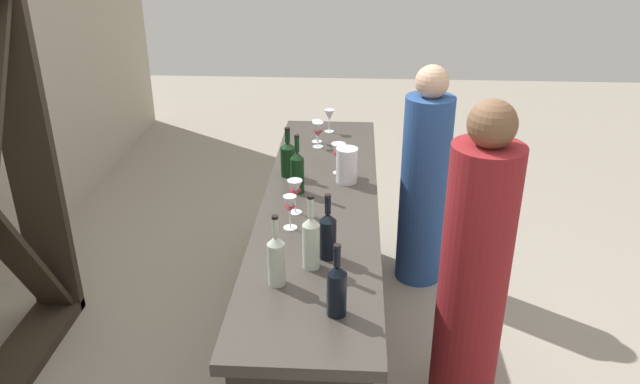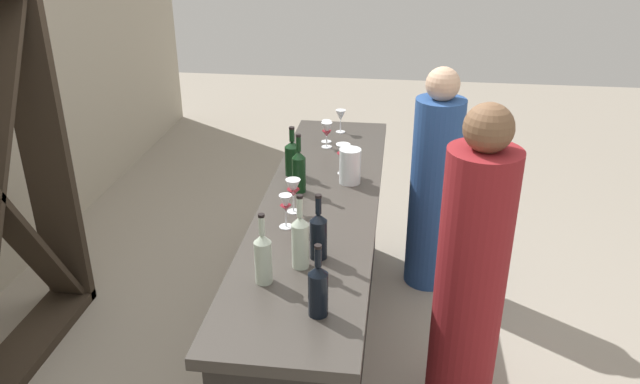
{
  "view_description": "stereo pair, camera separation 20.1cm",
  "coord_description": "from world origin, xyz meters",
  "px_view_note": "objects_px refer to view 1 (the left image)",
  "views": [
    {
      "loc": [
        -2.84,
        -0.17,
        2.34
      ],
      "look_at": [
        0.0,
        0.0,
        1.01
      ],
      "focal_mm": 35.28,
      "sensor_mm": 36.0,
      "label": 1
    },
    {
      "loc": [
        -2.82,
        -0.37,
        2.34
      ],
      "look_at": [
        0.0,
        0.0,
        1.01
      ],
      "focal_mm": 35.28,
      "sensor_mm": 36.0,
      "label": 2
    }
  ],
  "objects_px": {
    "wine_glass_far_center": "(295,191)",
    "wine_bottle_far_right_dark_green": "(288,158)",
    "wine_bottle_leftmost_near_black": "(337,288)",
    "wine_bottle_rightmost_dark_green": "(297,171)",
    "wine_glass_near_center": "(329,116)",
    "person_left_guest": "(424,185)",
    "wine_bottle_second_left_clear_pale": "(276,259)",
    "person_center_guest": "(474,275)",
    "wine_glass_far_left": "(317,127)",
    "wine_bottle_second_right_near_black": "(328,234)",
    "wine_glass_near_left": "(338,153)",
    "wine_glass_near_right": "(318,131)",
    "water_pitcher": "(347,165)",
    "wine_bottle_center_clear_pale": "(311,241)",
    "wine_glass_far_right": "(290,206)"
  },
  "relations": [
    {
      "from": "wine_glass_near_left",
      "to": "wine_glass_far_right",
      "type": "bearing_deg",
      "value": 162.98
    },
    {
      "from": "wine_bottle_far_right_dark_green",
      "to": "person_left_guest",
      "type": "bearing_deg",
      "value": -56.69
    },
    {
      "from": "wine_glass_near_left",
      "to": "wine_bottle_rightmost_dark_green",
      "type": "bearing_deg",
      "value": 142.03
    },
    {
      "from": "wine_bottle_leftmost_near_black",
      "to": "wine_glass_near_left",
      "type": "xyz_separation_m",
      "value": [
        1.3,
        0.04,
        0.01
      ]
    },
    {
      "from": "wine_glass_far_right",
      "to": "person_center_guest",
      "type": "distance_m",
      "value": 0.92
    },
    {
      "from": "wine_bottle_center_clear_pale",
      "to": "wine_glass_far_right",
      "type": "xyz_separation_m",
      "value": [
        0.33,
        0.12,
        -0.01
      ]
    },
    {
      "from": "wine_bottle_leftmost_near_black",
      "to": "wine_glass_far_right",
      "type": "xyz_separation_m",
      "value": [
        0.65,
        0.24,
        0.0
      ]
    },
    {
      "from": "wine_glass_near_left",
      "to": "water_pitcher",
      "type": "height_order",
      "value": "water_pitcher"
    },
    {
      "from": "wine_glass_far_right",
      "to": "person_left_guest",
      "type": "bearing_deg",
      "value": -32.99
    },
    {
      "from": "wine_bottle_rightmost_dark_green",
      "to": "water_pitcher",
      "type": "xyz_separation_m",
      "value": [
        0.15,
        -0.25,
        -0.02
      ]
    },
    {
      "from": "water_pitcher",
      "to": "wine_glass_far_center",
      "type": "bearing_deg",
      "value": 147.92
    },
    {
      "from": "wine_bottle_second_left_clear_pale",
      "to": "wine_glass_far_left",
      "type": "xyz_separation_m",
      "value": [
        1.6,
        -0.06,
        -0.02
      ]
    },
    {
      "from": "wine_bottle_leftmost_near_black",
      "to": "wine_glass_near_center",
      "type": "height_order",
      "value": "wine_bottle_leftmost_near_black"
    },
    {
      "from": "wine_bottle_leftmost_near_black",
      "to": "wine_bottle_rightmost_dark_green",
      "type": "bearing_deg",
      "value": 12.81
    },
    {
      "from": "wine_bottle_leftmost_near_black",
      "to": "wine_bottle_second_right_near_black",
      "type": "distance_m",
      "value": 0.4
    },
    {
      "from": "wine_bottle_leftmost_near_black",
      "to": "wine_bottle_far_right_dark_green",
      "type": "relative_size",
      "value": 1.05
    },
    {
      "from": "wine_bottle_center_clear_pale",
      "to": "wine_bottle_far_right_dark_green",
      "type": "xyz_separation_m",
      "value": [
        0.93,
        0.19,
        -0.02
      ]
    },
    {
      "from": "wine_bottle_leftmost_near_black",
      "to": "wine_bottle_far_right_dark_green",
      "type": "distance_m",
      "value": 1.29
    },
    {
      "from": "wine_bottle_far_right_dark_green",
      "to": "wine_glass_near_left",
      "type": "xyz_separation_m",
      "value": [
        0.05,
        -0.27,
        0.02
      ]
    },
    {
      "from": "wine_bottle_rightmost_dark_green",
      "to": "person_left_guest",
      "type": "bearing_deg",
      "value": -44.92
    },
    {
      "from": "person_center_guest",
      "to": "wine_bottle_second_left_clear_pale",
      "type": "bearing_deg",
      "value": 9.32
    },
    {
      "from": "wine_bottle_second_right_near_black",
      "to": "wine_bottle_rightmost_dark_green",
      "type": "relative_size",
      "value": 0.94
    },
    {
      "from": "wine_bottle_second_left_clear_pale",
      "to": "wine_bottle_far_right_dark_green",
      "type": "relative_size",
      "value": 1.09
    },
    {
      "from": "wine_bottle_second_left_clear_pale",
      "to": "wine_glass_far_center",
      "type": "relative_size",
      "value": 1.76
    },
    {
      "from": "wine_glass_near_right",
      "to": "wine_glass_far_right",
      "type": "xyz_separation_m",
      "value": [
        -1.05,
        0.06,
        0.01
      ]
    },
    {
      "from": "wine_bottle_second_left_clear_pale",
      "to": "water_pitcher",
      "type": "bearing_deg",
      "value": -14.25
    },
    {
      "from": "wine_glass_far_center",
      "to": "wine_bottle_far_right_dark_green",
      "type": "bearing_deg",
      "value": 10.22
    },
    {
      "from": "wine_glass_far_left",
      "to": "water_pitcher",
      "type": "bearing_deg",
      "value": -161.67
    },
    {
      "from": "wine_glass_far_right",
      "to": "wine_bottle_leftmost_near_black",
      "type": "bearing_deg",
      "value": -160.02
    },
    {
      "from": "wine_glass_near_center",
      "to": "wine_glass_near_right",
      "type": "bearing_deg",
      "value": 168.82
    },
    {
      "from": "wine_bottle_second_right_near_black",
      "to": "wine_glass_near_center",
      "type": "relative_size",
      "value": 1.96
    },
    {
      "from": "wine_bottle_far_right_dark_green",
      "to": "wine_bottle_rightmost_dark_green",
      "type": "bearing_deg",
      "value": -161.39
    },
    {
      "from": "wine_glass_near_right",
      "to": "person_left_guest",
      "type": "xyz_separation_m",
      "value": [
        0.09,
        -0.68,
        -0.38
      ]
    },
    {
      "from": "wine_bottle_second_right_near_black",
      "to": "wine_glass_far_left",
      "type": "xyz_separation_m",
      "value": [
        1.39,
        0.13,
        -0.01
      ]
    },
    {
      "from": "wine_glass_near_left",
      "to": "wine_glass_near_right",
      "type": "bearing_deg",
      "value": 19.18
    },
    {
      "from": "wine_glass_near_left",
      "to": "wine_glass_near_center",
      "type": "xyz_separation_m",
      "value": [
        0.68,
        0.08,
        -0.01
      ]
    },
    {
      "from": "wine_bottle_second_left_clear_pale",
      "to": "wine_glass_far_center",
      "type": "distance_m",
      "value": 0.62
    },
    {
      "from": "wine_bottle_second_left_clear_pale",
      "to": "person_center_guest",
      "type": "bearing_deg",
      "value": -63.09
    },
    {
      "from": "wine_glass_near_center",
      "to": "person_left_guest",
      "type": "height_order",
      "value": "person_left_guest"
    },
    {
      "from": "wine_bottle_rightmost_dark_green",
      "to": "wine_glass_far_left",
      "type": "xyz_separation_m",
      "value": [
        0.74,
        -0.05,
        -0.02
      ]
    },
    {
      "from": "wine_glass_near_right",
      "to": "wine_bottle_rightmost_dark_green",
      "type": "bearing_deg",
      "value": 174.31
    },
    {
      "from": "wine_glass_near_right",
      "to": "wine_glass_far_left",
      "type": "bearing_deg",
      "value": 7.51
    },
    {
      "from": "wine_glass_near_center",
      "to": "wine_bottle_rightmost_dark_green",
      "type": "bearing_deg",
      "value": 172.63
    },
    {
      "from": "wine_bottle_center_clear_pale",
      "to": "person_left_guest",
      "type": "xyz_separation_m",
      "value": [
        1.47,
        -0.62,
        -0.4
      ]
    },
    {
      "from": "wine_bottle_second_left_clear_pale",
      "to": "wine_bottle_leftmost_near_black",
      "type": "bearing_deg",
      "value": -127.55
    },
    {
      "from": "wine_bottle_center_clear_pale",
      "to": "person_left_guest",
      "type": "relative_size",
      "value": 0.22
    },
    {
      "from": "wine_bottle_second_left_clear_pale",
      "to": "wine_bottle_center_clear_pale",
      "type": "height_order",
      "value": "wine_bottle_center_clear_pale"
    },
    {
      "from": "wine_bottle_second_right_near_black",
      "to": "wine_glass_near_right",
      "type": "distance_m",
      "value": 1.3
    },
    {
      "from": "wine_glass_far_left",
      "to": "person_center_guest",
      "type": "bearing_deg",
      "value": -145.25
    },
    {
      "from": "wine_bottle_second_right_near_black",
      "to": "wine_glass_near_right",
      "type": "xyz_separation_m",
      "value": [
        1.3,
        0.12,
        -0.01
      ]
    }
  ]
}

